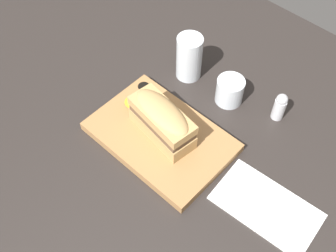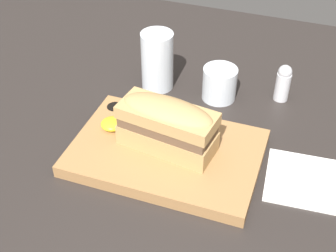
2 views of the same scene
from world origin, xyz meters
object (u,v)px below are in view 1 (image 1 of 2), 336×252
sandwich (162,120)px  wine_glass (230,91)px  napkin (266,207)px  water_glass (189,60)px  serving_board (160,136)px  salt_shaker (280,106)px

sandwich → wine_glass: size_ratio=2.50×
wine_glass → napkin: size_ratio=0.30×
sandwich → water_glass: water_glass is taller
sandwich → napkin: (27.22, 2.02, -6.85)cm
serving_board → wine_glass: size_ratio=4.67×
sandwich → salt_shaker: (15.46, 22.97, -3.18)cm
water_glass → salt_shaker: water_glass is taller
serving_board → napkin: serving_board is taller
wine_glass → salt_shaker: (11.61, 3.63, 0.75)cm
water_glass → salt_shaker: bearing=9.1°
salt_shaker → wine_glass: bearing=-162.7°
sandwich → water_glass: 21.12cm
serving_board → salt_shaker: (15.73, 23.41, 2.76)cm
sandwich → water_glass: bearing=115.0°
sandwich → wine_glass: bearing=78.8°
serving_board → water_glass: 21.70cm
napkin → salt_shaker: bearing=119.3°
wine_glass → napkin: 29.24cm
salt_shaker → serving_board: bearing=-123.9°
sandwich → napkin: sandwich is taller
napkin → water_glass: bearing=154.7°
water_glass → napkin: (36.11, -17.04, -4.95)cm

